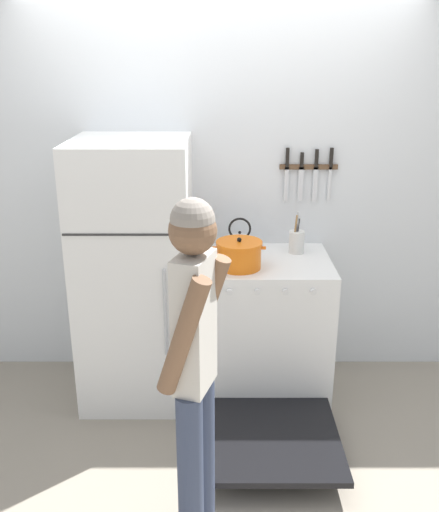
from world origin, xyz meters
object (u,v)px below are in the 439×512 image
at_px(stove_range, 264,329).
at_px(person, 194,359).
at_px(refrigerator, 135,274).
at_px(dutch_oven_pot, 238,254).
at_px(utensil_jar, 296,241).
at_px(tea_kettle, 239,243).

distance_m(stove_range, person, 1.36).
xyz_separation_m(refrigerator, person, (0.43, -1.23, 0.09)).
height_order(dutch_oven_pot, utensil_jar, utensil_jar).
bearing_deg(tea_kettle, utensil_jar, 0.98).
distance_m(utensil_jar, person, 1.51).
xyz_separation_m(tea_kettle, utensil_jar, (0.37, 0.01, 0.01)).
xyz_separation_m(refrigerator, utensil_jar, (1.03, 0.16, 0.16)).
bearing_deg(refrigerator, utensil_jar, 8.73).
bearing_deg(person, utensil_jar, -5.63).
distance_m(tea_kettle, utensil_jar, 0.37).
distance_m(tea_kettle, person, 1.40).
xyz_separation_m(utensil_jar, person, (-0.61, -1.39, -0.07)).
relative_size(refrigerator, tea_kettle, 7.04).
distance_m(refrigerator, tea_kettle, 0.70).
xyz_separation_m(stove_range, dutch_oven_pot, (-0.18, -0.10, 0.55)).
bearing_deg(utensil_jar, dutch_oven_pot, -144.41).
relative_size(tea_kettle, person, 0.15).
bearing_deg(tea_kettle, person, -99.76).
xyz_separation_m(dutch_oven_pot, tea_kettle, (0.01, 0.27, -0.01)).
bearing_deg(utensil_jar, stove_range, -138.37).
height_order(stove_range, person, person).
height_order(utensil_jar, person, person).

